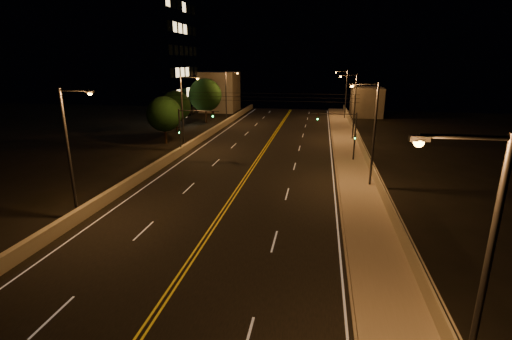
% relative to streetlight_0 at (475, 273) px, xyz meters
% --- Properties ---
extents(road, '(18.00, 120.00, 0.02)m').
position_rel_streetlight_0_xyz_m(road, '(-11.53, 20.91, -5.42)').
color(road, black).
rests_on(road, ground).
extents(sidewalk, '(3.60, 120.00, 0.30)m').
position_rel_streetlight_0_xyz_m(sidewalk, '(-0.73, 20.91, -5.28)').
color(sidewalk, gray).
rests_on(sidewalk, ground).
extents(curb, '(0.14, 120.00, 0.15)m').
position_rel_streetlight_0_xyz_m(curb, '(-2.60, 20.91, -5.35)').
color(curb, gray).
rests_on(curb, ground).
extents(parapet_wall, '(0.30, 120.00, 1.00)m').
position_rel_streetlight_0_xyz_m(parapet_wall, '(0.92, 20.91, -4.63)').
color(parapet_wall, '#9E9984').
rests_on(parapet_wall, sidewalk).
extents(jersey_barrier, '(0.45, 120.00, 0.96)m').
position_rel_streetlight_0_xyz_m(jersey_barrier, '(-21.33, 20.91, -4.95)').
color(jersey_barrier, '#9E9984').
rests_on(jersey_barrier, ground).
extents(distant_building_right, '(6.00, 10.00, 5.97)m').
position_rel_streetlight_0_xyz_m(distant_building_right, '(4.97, 72.37, -2.45)').
color(distant_building_right, gray).
rests_on(distant_building_right, ground).
extents(distant_building_left, '(8.00, 8.00, 8.87)m').
position_rel_streetlight_0_xyz_m(distant_building_left, '(-27.53, 73.69, -0.99)').
color(distant_building_left, gray).
rests_on(distant_building_left, ground).
extents(parapet_rail, '(0.06, 120.00, 0.06)m').
position_rel_streetlight_0_xyz_m(parapet_rail, '(0.92, 20.91, -4.10)').
color(parapet_rail, black).
rests_on(parapet_rail, parapet_wall).
extents(lane_markings, '(17.32, 116.00, 0.00)m').
position_rel_streetlight_0_xyz_m(lane_markings, '(-11.53, 20.84, -5.41)').
color(lane_markings, silver).
rests_on(lane_markings, road).
extents(streetlight_0, '(2.55, 0.28, 9.43)m').
position_rel_streetlight_0_xyz_m(streetlight_0, '(0.00, 0.00, 0.00)').
color(streetlight_0, '#2D2D33').
rests_on(streetlight_0, ground).
extents(streetlight_1, '(2.55, 0.28, 9.43)m').
position_rel_streetlight_0_xyz_m(streetlight_1, '(0.00, 23.51, 0.00)').
color(streetlight_1, '#2D2D33').
rests_on(streetlight_1, ground).
extents(streetlight_2, '(2.55, 0.28, 9.43)m').
position_rel_streetlight_0_xyz_m(streetlight_2, '(0.00, 44.83, 0.00)').
color(streetlight_2, '#2D2D33').
rests_on(streetlight_2, ground).
extents(streetlight_3, '(2.55, 0.28, 9.43)m').
position_rel_streetlight_0_xyz_m(streetlight_3, '(0.00, 65.70, 0.00)').
color(streetlight_3, '#2D2D33').
rests_on(streetlight_3, ground).
extents(streetlight_4, '(2.55, 0.28, 9.43)m').
position_rel_streetlight_0_xyz_m(streetlight_4, '(-21.46, 12.51, 0.00)').
color(streetlight_4, '#2D2D33').
rests_on(streetlight_4, ground).
extents(streetlight_5, '(2.55, 0.28, 9.43)m').
position_rel_streetlight_0_xyz_m(streetlight_5, '(-21.46, 34.63, 0.00)').
color(streetlight_5, '#2D2D33').
rests_on(streetlight_5, ground).
extents(streetlight_6, '(2.55, 0.28, 9.43)m').
position_rel_streetlight_0_xyz_m(streetlight_6, '(-21.46, 56.97, 0.00)').
color(streetlight_6, '#2D2D33').
rests_on(streetlight_6, ground).
extents(traffic_signal_right, '(5.11, 0.31, 5.67)m').
position_rel_streetlight_0_xyz_m(traffic_signal_right, '(-1.58, 32.44, -1.80)').
color(traffic_signal_right, '#2D2D33').
rests_on(traffic_signal_right, ground).
extents(traffic_signal_left, '(5.11, 0.31, 5.67)m').
position_rel_streetlight_0_xyz_m(traffic_signal_left, '(-20.28, 32.44, -1.80)').
color(traffic_signal_left, '#2D2D33').
rests_on(traffic_signal_left, ground).
extents(overhead_wires, '(22.00, 0.03, 0.83)m').
position_rel_streetlight_0_xyz_m(overhead_wires, '(-11.53, 30.41, 1.97)').
color(overhead_wires, black).
extents(building_tower, '(24.00, 15.00, 30.77)m').
position_rel_streetlight_0_xyz_m(building_tower, '(-40.96, 55.77, 9.39)').
color(building_tower, gray).
rests_on(building_tower, ground).
extents(tree_0, '(4.84, 4.84, 6.55)m').
position_rel_streetlight_0_xyz_m(tree_0, '(-25.81, 38.35, -1.30)').
color(tree_0, black).
rests_on(tree_0, ground).
extents(tree_1, '(4.91, 4.91, 6.66)m').
position_rel_streetlight_0_xyz_m(tree_1, '(-27.69, 47.27, -1.23)').
color(tree_1, black).
rests_on(tree_1, ground).
extents(tree_2, '(6.05, 6.05, 8.20)m').
position_rel_streetlight_0_xyz_m(tree_2, '(-25.64, 56.76, -0.26)').
color(tree_2, black).
rests_on(tree_2, ground).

